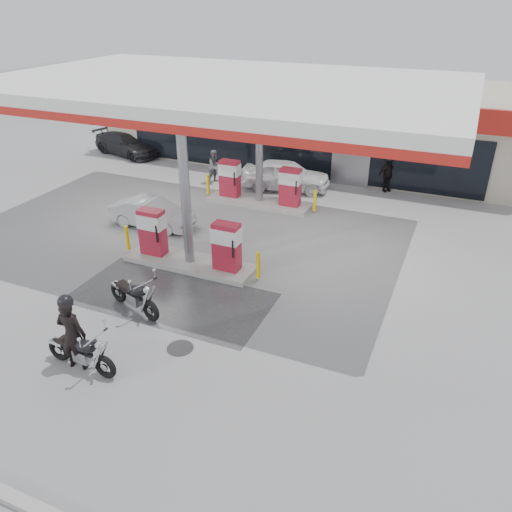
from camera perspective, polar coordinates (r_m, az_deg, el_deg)
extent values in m
plane|color=gray|center=(15.58, -11.19, -4.28)|extent=(90.00, 90.00, 0.00)
cube|color=#4C4C4F|center=(15.33, -9.63, -4.69)|extent=(6.00, 3.00, 0.00)
cylinder|color=#38383A|center=(13.28, -8.66, -10.36)|extent=(0.70, 0.70, 0.01)
cube|color=#BAB19C|center=(28.50, 6.88, 15.22)|extent=(22.00, 8.00, 4.00)
cube|color=black|center=(24.92, 4.02, 12.08)|extent=(18.00, 0.10, 2.60)
cube|color=#AF1C15|center=(24.37, 4.13, 16.80)|extent=(22.00, 0.25, 1.00)
cube|color=navy|center=(23.03, 21.27, 14.41)|extent=(3.50, 0.12, 0.80)
cube|color=gray|center=(24.19, 10.77, 10.44)|extent=(1.80, 0.14, 2.20)
cube|color=silver|center=(17.79, -3.55, 18.59)|extent=(16.00, 10.00, 0.60)
cube|color=#AF1C15|center=(13.66, -13.09, 14.34)|extent=(16.00, 0.12, 0.24)
cube|color=#AF1C15|center=(22.30, 2.49, 20.03)|extent=(16.00, 0.12, 0.24)
cylinder|color=gray|center=(15.94, -8.09, 7.16)|extent=(0.32, 0.32, 5.00)
cylinder|color=gray|center=(21.03, 0.39, 12.53)|extent=(0.32, 0.32, 5.00)
cube|color=#9E9E99|center=(16.97, -7.54, -0.76)|extent=(4.50, 1.30, 0.18)
cube|color=maroon|center=(17.28, -11.74, 2.72)|extent=(0.85, 0.48, 1.60)
cube|color=maroon|center=(15.95, -3.38, 1.09)|extent=(0.85, 0.48, 1.60)
cube|color=silver|center=(17.12, -11.87, 3.93)|extent=(0.88, 0.52, 0.50)
cube|color=silver|center=(15.78, -3.42, 2.39)|extent=(0.88, 0.52, 0.50)
cylinder|color=yellow|center=(18.07, -14.50, 2.01)|extent=(0.14, 0.14, 0.90)
cylinder|color=yellow|center=(15.75, 0.26, -1.05)|extent=(0.14, 0.14, 0.90)
cube|color=#9E9E99|center=(21.83, 0.37, 6.19)|extent=(4.50, 1.30, 0.18)
cube|color=maroon|center=(22.06, -3.01, 8.86)|extent=(0.85, 0.48, 1.60)
cube|color=maroon|center=(21.04, 3.93, 7.87)|extent=(0.85, 0.48, 1.60)
cube|color=silver|center=(21.94, -3.04, 9.85)|extent=(0.88, 0.52, 0.50)
cube|color=silver|center=(20.91, 3.96, 8.90)|extent=(0.88, 0.52, 0.50)
cylinder|color=yellow|center=(22.69, -5.51, 8.14)|extent=(0.14, 0.14, 0.90)
cylinder|color=yellow|center=(20.89, 6.74, 6.30)|extent=(0.14, 0.14, 0.90)
torus|color=black|center=(12.61, -16.86, -12.01)|extent=(0.64, 0.18, 0.64)
torus|color=black|center=(13.51, -21.56, -9.89)|extent=(0.64, 0.18, 0.64)
cube|color=gray|center=(12.97, -19.22, -10.69)|extent=(0.44, 0.28, 0.32)
cube|color=black|center=(13.00, -19.81, -10.09)|extent=(0.96, 0.16, 0.08)
ellipsoid|color=black|center=(12.67, -18.94, -9.72)|extent=(0.61, 0.37, 0.30)
cube|color=black|center=(13.04, -20.60, -9.20)|extent=(0.60, 0.29, 0.11)
cylinder|color=silver|center=(12.29, -18.08, -9.00)|extent=(0.08, 0.81, 0.04)
sphere|color=silver|center=(12.29, -17.55, -9.66)|extent=(0.19, 0.19, 0.19)
cylinder|color=silver|center=(13.44, -20.36, -9.97)|extent=(0.96, 0.14, 0.08)
imported|color=black|center=(12.77, -20.28, -8.40)|extent=(0.78, 0.58, 1.93)
torus|color=black|center=(14.26, -11.92, -6.11)|extent=(0.67, 0.34, 0.65)
torus|color=black|center=(15.33, -15.43, -3.96)|extent=(0.67, 0.34, 0.65)
cube|color=gray|center=(14.71, -13.68, -4.78)|extent=(0.49, 0.38, 0.33)
cube|color=black|center=(14.77, -14.11, -4.19)|extent=(0.97, 0.40, 0.09)
ellipsoid|color=black|center=(14.41, -13.44, -3.85)|extent=(0.69, 0.51, 0.30)
cube|color=black|center=(14.84, -14.68, -3.32)|extent=(0.65, 0.43, 0.11)
cylinder|color=silver|center=(14.01, -12.78, -3.18)|extent=(0.29, 0.80, 0.04)
sphere|color=silver|center=(13.99, -12.40, -3.83)|extent=(0.20, 0.20, 0.20)
cylinder|color=silver|center=(15.23, -14.41, -4.15)|extent=(0.96, 0.38, 0.09)
imported|color=white|center=(23.40, 3.45, 9.23)|extent=(4.28, 2.33, 1.38)
imported|color=slate|center=(24.32, -4.71, 10.17)|extent=(0.85, 0.95, 1.59)
imported|color=#B0B3B9|center=(19.90, -11.76, 4.80)|extent=(3.36, 1.22, 1.10)
imported|color=black|center=(29.73, -14.53, 12.34)|extent=(4.61, 2.80, 1.25)
imported|color=black|center=(23.87, 14.79, 9.00)|extent=(0.94, 0.93, 1.60)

